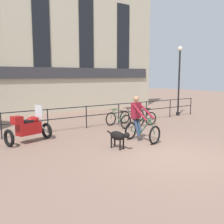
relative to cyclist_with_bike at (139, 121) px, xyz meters
The scene contains 10 objects.
ground_plane 2.13m from the cyclist_with_bike, 102.69° to the right, with size 60.00×60.00×0.00m, color #846656.
canal_railing 3.29m from the cyclist_with_bike, 97.65° to the left, with size 15.05×0.05×1.05m.
building_facade 9.83m from the cyclist_with_bike, 92.77° to the left, with size 18.00×0.72×9.20m.
cyclist_with_bike is the anchor object (origin of this frame).
dog 1.37m from the cyclist_with_bike, 161.95° to the right, with size 0.38×1.03×0.63m.
parked_motorcycle 4.11m from the cyclist_with_bike, 148.06° to the left, with size 1.78×1.03×1.35m.
parked_bicycle_near_lamp 2.79m from the cyclist_with_bike, 70.43° to the left, with size 0.78×1.18×0.86m.
parked_bicycle_mid_left 3.17m from the cyclist_with_bike, 55.84° to the left, with size 0.73×1.15×0.86m.
parked_bicycle_mid_right 3.70m from the cyclist_with_bike, 44.97° to the left, with size 0.78×1.18×0.86m.
street_lamp 7.20m from the cyclist_with_bike, 29.49° to the left, with size 0.28×0.28×4.16m.
Camera 1 is at (-5.91, -5.35, 2.47)m, focal length 42.00 mm.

